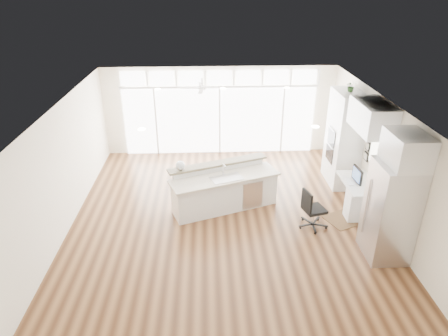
{
  "coord_description": "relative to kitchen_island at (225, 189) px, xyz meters",
  "views": [
    {
      "loc": [
        -0.39,
        -7.74,
        5.11
      ],
      "look_at": [
        -0.01,
        0.6,
        1.05
      ],
      "focal_mm": 32.0,
      "sensor_mm": 36.0,
      "label": 1
    }
  ],
  "objects": [
    {
      "name": "potted_plant",
      "position": [
        3.17,
        1.25,
        2.09
      ],
      "size": [
        0.26,
        0.29,
        0.21
      ],
      "primitive_type": "imported",
      "rotation": [
        0.0,
        0.0,
        0.07
      ],
      "color": "#294F22",
      "rests_on": "oven_cabinet"
    },
    {
      "name": "wall_right",
      "position": [
        3.5,
        -0.55,
        0.83
      ],
      "size": [
        0.04,
        8.0,
        2.7
      ],
      "primitive_type": "cube",
      "color": "white",
      "rests_on": "floor"
    },
    {
      "name": "wall_back",
      "position": [
        -0.0,
        3.45,
        0.83
      ],
      "size": [
        7.0,
        0.04,
        2.7
      ],
      "primitive_type": "cube",
      "color": "white",
      "rests_on": "floor"
    },
    {
      "name": "fishbowl",
      "position": [
        -1.03,
        0.04,
        0.62
      ],
      "size": [
        0.29,
        0.29,
        0.22
      ],
      "primitive_type": "sphere",
      "rotation": [
        0.0,
        0.0,
        0.44
      ],
      "color": "silver",
      "rests_on": "kitchen_island"
    },
    {
      "name": "fridge_cabinet",
      "position": [
        3.17,
        -1.9,
        1.78
      ],
      "size": [
        0.64,
        0.9,
        0.6
      ],
      "primitive_type": "cube",
      "color": "white",
      "rests_on": "wall_right"
    },
    {
      "name": "glass_wall",
      "position": [
        -0.0,
        3.39,
        0.53
      ],
      "size": [
        5.8,
        0.06,
        2.08
      ],
      "primitive_type": "cube",
      "color": "white",
      "rests_on": "wall_back"
    },
    {
      "name": "upper_cabinets",
      "position": [
        3.17,
        -0.25,
        1.83
      ],
      "size": [
        0.64,
        1.3,
        0.64
      ],
      "primitive_type": "cube",
      "color": "white",
      "rests_on": "wall_right"
    },
    {
      "name": "desk_nook",
      "position": [
        3.13,
        -0.25,
        -0.14
      ],
      "size": [
        0.72,
        1.3,
        0.76
      ],
      "primitive_type": "cube",
      "color": "white",
      "rests_on": "floor"
    },
    {
      "name": "recessed_lights",
      "position": [
        -0.0,
        -0.35,
        2.16
      ],
      "size": [
        3.4,
        3.0,
        0.02
      ],
      "primitive_type": "cube",
      "color": "#F0E5CC",
      "rests_on": "ceiling"
    },
    {
      "name": "ceiling_fan",
      "position": [
        -0.5,
        2.25,
        1.96
      ],
      "size": [
        1.16,
        1.16,
        0.32
      ],
      "primitive_type": "cube",
      "color": "white",
      "rests_on": "ceiling"
    },
    {
      "name": "transom_row",
      "position": [
        -0.0,
        3.39,
        1.86
      ],
      "size": [
        5.9,
        0.06,
        0.4
      ],
      "primitive_type": "cube",
      "color": "white",
      "rests_on": "wall_back"
    },
    {
      "name": "rug",
      "position": [
        2.8,
        -0.61,
        -0.51
      ],
      "size": [
        1.14,
        1.01,
        0.01
      ],
      "primitive_type": "cube",
      "rotation": [
        0.0,
        0.0,
        0.42
      ],
      "color": "#342010",
      "rests_on": "floor"
    },
    {
      "name": "ceiling",
      "position": [
        -0.0,
        -0.55,
        2.18
      ],
      "size": [
        7.0,
        8.0,
        0.02
      ],
      "primitive_type": "cube",
      "color": "silver",
      "rests_on": "wall_back"
    },
    {
      "name": "oven_cabinet",
      "position": [
        3.17,
        1.25,
        0.73
      ],
      "size": [
        0.64,
        1.2,
        2.5
      ],
      "primitive_type": "cube",
      "color": "white",
      "rests_on": "floor"
    },
    {
      "name": "refrigerator",
      "position": [
        3.11,
        -1.9,
        0.48
      ],
      "size": [
        0.76,
        0.9,
        2.0
      ],
      "primitive_type": "cube",
      "color": "silver",
      "rests_on": "floor"
    },
    {
      "name": "wall_front",
      "position": [
        -0.0,
        -4.55,
        0.83
      ],
      "size": [
        7.0,
        0.04,
        2.7
      ],
      "primitive_type": "cube",
      "color": "white",
      "rests_on": "floor"
    },
    {
      "name": "kitchen_island",
      "position": [
        0.0,
        0.0,
        0.0
      ],
      "size": [
        2.77,
        1.82,
        1.03
      ],
      "primitive_type": "cube",
      "rotation": [
        0.0,
        0.0,
        0.36
      ],
      "color": "white",
      "rests_on": "floor"
    },
    {
      "name": "office_chair",
      "position": [
        1.93,
        -0.9,
        -0.05
      ],
      "size": [
        0.58,
        0.56,
        0.93
      ],
      "primitive_type": "cube",
      "rotation": [
        0.0,
        0.0,
        0.27
      ],
      "color": "black",
      "rests_on": "floor"
    },
    {
      "name": "desk_window",
      "position": [
        3.46,
        -0.25,
        1.03
      ],
      "size": [
        0.04,
        0.85,
        0.85
      ],
      "primitive_type": "cube",
      "color": "white",
      "rests_on": "wall_right"
    },
    {
      "name": "keyboard",
      "position": [
        2.88,
        -0.25,
        0.25
      ],
      "size": [
        0.13,
        0.34,
        0.02
      ],
      "primitive_type": "cube",
      "rotation": [
        0.0,
        0.0,
        -0.02
      ],
      "color": "white",
      "rests_on": "desk_nook"
    },
    {
      "name": "floor",
      "position": [
        -0.0,
        -0.55,
        -0.53
      ],
      "size": [
        7.0,
        8.0,
        0.02
      ],
      "primitive_type": "cube",
      "color": "#472916",
      "rests_on": "ground"
    },
    {
      "name": "monitor",
      "position": [
        3.05,
        -0.25,
        0.44
      ],
      "size": [
        0.11,
        0.47,
        0.39
      ],
      "primitive_type": "cube",
      "rotation": [
        0.0,
        0.0,
        0.07
      ],
      "color": "black",
      "rests_on": "desk_nook"
    },
    {
      "name": "wall_left",
      "position": [
        -3.5,
        -0.55,
        0.83
      ],
      "size": [
        0.04,
        8.0,
        2.7
      ],
      "primitive_type": "cube",
      "color": "white",
      "rests_on": "floor"
    },
    {
      "name": "framed_photos",
      "position": [
        3.46,
        0.37,
        0.88
      ],
      "size": [
        0.06,
        0.22,
        0.8
      ],
      "primitive_type": "cube",
      "color": "black",
      "rests_on": "wall_right"
    }
  ]
}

